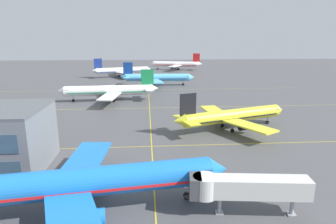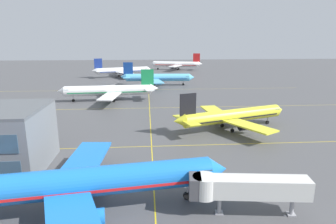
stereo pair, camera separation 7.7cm
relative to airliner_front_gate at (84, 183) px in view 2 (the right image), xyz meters
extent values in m
cylinder|color=blue|center=(0.58, 0.08, 0.08)|extent=(34.98, 8.70, 4.12)
cone|color=blue|center=(19.19, 2.57, 0.08)|extent=(3.33, 4.38, 4.04)
cube|color=blue|center=(-1.73, 9.08, -0.57)|extent=(6.87, 16.66, 0.43)
cylinder|color=blue|center=(1.54, -5.49, -1.99)|extent=(3.96, 2.75, 2.28)
cylinder|color=blue|center=(0.04, 5.70, -1.99)|extent=(3.96, 2.75, 2.28)
cube|color=#385166|center=(16.71, 2.24, 0.67)|extent=(2.44, 4.02, 0.76)
cube|color=red|center=(0.58, 0.08, -0.44)|extent=(32.23, 8.37, 0.39)
cylinder|color=#99999E|center=(14.56, 1.95, -2.58)|extent=(0.30, 0.30, 1.79)
cylinder|color=black|center=(14.56, 1.95, -3.78)|extent=(1.25, 0.64, 1.19)
cylinder|color=#99999E|center=(-1.20, -3.01, -2.58)|extent=(0.30, 0.30, 1.79)
cylinder|color=black|center=(-1.20, -3.01, -3.78)|extent=(1.25, 0.64, 1.19)
cylinder|color=#99999E|center=(-1.95, 2.59, -2.58)|extent=(0.30, 0.30, 1.79)
cylinder|color=black|center=(-1.95, 2.59, -3.78)|extent=(1.25, 0.64, 1.19)
cylinder|color=yellow|center=(31.53, 35.89, -0.68)|extent=(28.41, 12.58, 3.43)
cone|color=yellow|center=(46.29, 40.94, -0.68)|extent=(3.30, 3.94, 3.36)
cone|color=yellow|center=(16.51, 30.76, -0.32)|extent=(3.78, 4.01, 3.26)
cube|color=black|center=(18.73, 31.52, 3.56)|extent=(4.20, 1.71, 5.41)
cube|color=yellow|center=(19.18, 28.81, -0.32)|extent=(4.25, 5.37, 0.22)
cube|color=yellow|center=(17.43, 33.93, -0.32)|extent=(4.25, 5.37, 0.22)
cube|color=yellow|center=(33.15, 28.35, -1.22)|extent=(10.97, 14.02, 0.36)
cube|color=yellow|center=(28.20, 42.86, -1.22)|extent=(6.27, 13.99, 0.36)
cylinder|color=black|center=(33.22, 31.52, -2.39)|extent=(3.51, 2.78, 1.89)
cylinder|color=black|center=(30.18, 40.39, -2.39)|extent=(3.51, 2.78, 1.89)
cube|color=#385166|center=(44.33, 40.27, -0.18)|extent=(2.56, 3.51, 0.63)
cube|color=black|center=(31.53, 35.89, -1.10)|extent=(26.24, 11.86, 0.32)
cylinder|color=#99999E|center=(42.62, 39.69, -2.89)|extent=(0.25, 0.25, 1.49)
cylinder|color=black|center=(42.62, 39.69, -3.88)|extent=(1.07, 0.70, 0.99)
cylinder|color=#99999E|center=(30.58, 33.09, -2.89)|extent=(0.25, 0.25, 1.49)
cylinder|color=black|center=(30.58, 33.09, -3.88)|extent=(1.07, 0.70, 0.99)
cylinder|color=#99999E|center=(29.06, 37.53, -2.89)|extent=(0.25, 0.25, 1.49)
cylinder|color=black|center=(29.06, 37.53, -3.88)|extent=(1.07, 0.70, 0.99)
cylinder|color=white|center=(-5.97, 74.37, -0.24)|extent=(32.46, 6.14, 3.83)
cone|color=white|center=(-23.37, 73.12, -0.24)|extent=(2.89, 3.93, 3.76)
cone|color=white|center=(11.74, 75.65, 0.16)|extent=(3.48, 3.86, 3.64)
cube|color=#197F47|center=(9.12, 75.46, 4.50)|extent=(4.85, 0.71, 6.05)
cube|color=white|center=(9.41, 78.52, 0.16)|extent=(3.60, 5.46, 0.24)
cube|color=white|center=(9.84, 72.48, 0.16)|extent=(3.60, 5.46, 0.24)
cube|color=white|center=(-5.58, 83.00, -0.84)|extent=(9.24, 15.99, 0.40)
cube|color=white|center=(-4.35, 65.90, -0.84)|extent=(7.27, 15.70, 0.40)
cylinder|color=#2D9956|center=(-6.55, 79.59, -2.15)|extent=(3.57, 2.36, 2.12)
cylinder|color=#2D9956|center=(-5.79, 69.13, -2.15)|extent=(3.57, 2.36, 2.12)
cube|color=#385166|center=(-21.06, 73.29, 0.32)|extent=(2.06, 3.65, 0.71)
cube|color=#197F47|center=(-5.97, 74.37, -0.72)|extent=(29.89, 6.00, 0.36)
cylinder|color=#99999E|center=(-19.04, 73.43, -2.71)|extent=(0.28, 0.28, 1.66)
cylinder|color=black|center=(-19.04, 73.43, -3.82)|extent=(1.14, 0.53, 1.11)
cylinder|color=#99999E|center=(-4.14, 77.13, -2.71)|extent=(0.28, 0.28, 1.66)
cylinder|color=black|center=(-4.14, 77.13, -3.82)|extent=(1.14, 0.53, 1.11)
cylinder|color=#99999E|center=(-3.77, 71.90, -2.71)|extent=(0.28, 0.28, 1.66)
cylinder|color=black|center=(-3.77, 71.90, -3.82)|extent=(1.14, 0.53, 1.11)
cylinder|color=#5BB7E5|center=(14.54, 110.68, -0.30)|extent=(31.96, 5.18, 3.78)
cone|color=#5BB7E5|center=(31.73, 109.92, -0.30)|extent=(2.75, 3.81, 3.70)
cone|color=#5BB7E5|center=(-2.94, 111.46, 0.10)|extent=(3.34, 3.73, 3.59)
cube|color=navy|center=(-0.36, 111.34, 4.38)|extent=(4.78, 0.57, 5.97)
cube|color=#5BB7E5|center=(-0.99, 108.38, 0.10)|extent=(3.41, 5.31, 0.24)
cube|color=#5BB7E5|center=(-0.72, 114.34, 0.10)|extent=(3.41, 5.31, 0.24)
cube|color=#5BB7E5|center=(13.17, 102.28, -0.89)|extent=(7.55, 15.56, 0.40)
cube|color=#5BB7E5|center=(13.92, 119.17, -0.89)|extent=(8.75, 15.74, 0.40)
cylinder|color=#5BB7E5|center=(14.51, 105.51, -2.19)|extent=(3.47, 2.24, 2.09)
cylinder|color=#5BB7E5|center=(14.97, 115.84, -2.19)|extent=(3.47, 2.24, 2.09)
cube|color=#385166|center=(29.44, 110.03, 0.25)|extent=(1.94, 3.55, 0.70)
cube|color=navy|center=(14.54, 110.68, -0.77)|extent=(29.41, 5.11, 0.36)
cylinder|color=#99999E|center=(27.46, 110.11, -2.73)|extent=(0.28, 0.28, 1.64)
cylinder|color=black|center=(27.46, 110.11, -3.83)|extent=(1.11, 0.50, 1.09)
cylinder|color=#99999E|center=(12.44, 108.19, -2.73)|extent=(0.28, 0.28, 1.64)
cylinder|color=black|center=(12.44, 108.19, -3.83)|extent=(1.11, 0.50, 1.09)
cylinder|color=#99999E|center=(12.67, 113.35, -2.73)|extent=(0.28, 0.28, 1.64)
cylinder|color=black|center=(12.67, 113.35, -3.83)|extent=(1.11, 0.50, 1.09)
cylinder|color=white|center=(-5.75, 145.74, -0.33)|extent=(31.20, 13.22, 3.75)
cone|color=white|center=(10.49, 150.96, -0.33)|extent=(3.56, 4.28, 3.67)
cone|color=white|center=(-22.28, 140.43, 0.06)|extent=(4.09, 4.36, 3.56)
cube|color=navy|center=(-19.84, 141.21, 4.31)|extent=(4.62, 1.79, 5.92)
cube|color=white|center=(-19.40, 138.25, 0.06)|extent=(4.57, 5.85, 0.24)
cube|color=white|center=(-21.21, 143.88, 0.06)|extent=(4.57, 5.85, 0.24)
cube|color=white|center=(-4.13, 137.46, -0.92)|extent=(11.80, 15.39, 0.39)
cube|color=white|center=(-9.26, 153.42, -0.92)|extent=(6.60, 15.24, 0.39)
cylinder|color=navy|center=(-4.00, 140.92, -2.20)|extent=(3.83, 3.00, 2.07)
cylinder|color=navy|center=(-7.14, 150.68, -2.20)|extent=(3.83, 3.00, 2.07)
cube|color=#385166|center=(8.33, 150.26, 0.21)|extent=(2.74, 3.83, 0.69)
cube|color=navy|center=(-5.75, 145.74, -0.80)|extent=(28.80, 12.48, 0.36)
cylinder|color=#99999E|center=(6.45, 149.66, -2.75)|extent=(0.28, 0.28, 1.63)
cylinder|color=black|center=(6.45, 149.66, -3.83)|extent=(1.17, 0.75, 1.08)
cylinder|color=#99999E|center=(-6.85, 142.69, -2.75)|extent=(0.28, 0.28, 1.63)
cylinder|color=black|center=(-6.85, 142.69, -3.83)|extent=(1.17, 0.75, 1.08)
cylinder|color=#99999E|center=(-8.42, 147.58, -2.75)|extent=(0.28, 0.28, 1.63)
cylinder|color=black|center=(-8.42, 147.58, -3.83)|extent=(1.17, 0.75, 1.08)
cylinder|color=white|center=(30.80, 184.10, -0.07)|extent=(33.51, 12.59, 3.99)
cone|color=white|center=(13.24, 188.82, -0.07)|extent=(3.65, 4.49, 3.91)
cone|color=white|center=(48.66, 179.29, 0.35)|extent=(4.23, 4.54, 3.79)
cube|color=red|center=(46.02, 180.00, 4.87)|extent=(4.97, 1.68, 6.30)
cube|color=white|center=(47.34, 182.91, 0.35)|extent=(4.67, 6.15, 0.25)
cube|color=white|center=(45.71, 176.82, 0.35)|extent=(4.67, 6.15, 0.25)
cube|color=white|center=(34.13, 192.45, -0.70)|extent=(6.30, 16.03, 0.42)
cube|color=white|center=(29.49, 175.20, -0.70)|extent=(12.03, 16.52, 0.42)
cylinder|color=#4C4C51|center=(32.01, 189.43, -2.06)|extent=(4.02, 3.06, 2.21)
cylinder|color=#4C4C51|center=(29.18, 178.87, -2.06)|extent=(4.02, 3.06, 2.21)
cube|color=#385166|center=(15.58, 188.19, 0.51)|extent=(2.78, 4.04, 0.74)
cube|color=red|center=(30.80, 184.10, -0.56)|extent=(30.92, 11.93, 0.38)
cylinder|color=#99999E|center=(17.61, 187.64, -2.64)|extent=(0.29, 0.29, 1.73)
cylinder|color=black|center=(17.61, 187.64, -3.80)|extent=(1.24, 0.76, 1.16)
cylinder|color=#99999E|center=(33.54, 186.19, -2.64)|extent=(0.29, 0.29, 1.73)
cylinder|color=black|center=(33.54, 186.19, -3.80)|extent=(1.24, 0.76, 1.16)
cylinder|color=#99999E|center=(32.12, 180.91, -2.64)|extent=(0.29, 0.29, 1.73)
cylinder|color=black|center=(32.12, 180.91, -3.80)|extent=(1.24, 0.76, 1.16)
cube|color=yellow|center=(9.64, 24.56, -4.37)|extent=(144.18, 0.20, 0.01)
cube|color=yellow|center=(9.64, 61.56, -4.37)|extent=(144.18, 0.20, 0.01)
cube|color=yellow|center=(9.64, 98.56, -4.37)|extent=(144.18, 0.20, 0.01)
cube|color=yellow|center=(9.64, 43.06, -4.37)|extent=(0.20, 162.80, 0.01)
cube|color=silver|center=(23.38, -2.49, -0.27)|extent=(14.32, 4.26, 2.70)
cylinder|color=silver|center=(16.38, -1.70, -0.27)|extent=(3.38, 3.38, 2.97)
cube|color=#47474C|center=(15.09, -1.56, -0.27)|extent=(1.92, 3.13, 2.97)
cylinder|color=#99999E|center=(18.48, -1.94, -2.32)|extent=(0.56, 0.56, 4.10)
cube|color=#99999E|center=(18.48, -1.94, -4.27)|extent=(1.22, 1.22, 0.20)
cylinder|color=#99999E|center=(28.29, -3.05, -2.32)|extent=(0.56, 0.56, 4.10)
cube|color=#99999E|center=(28.29, -3.05, -4.27)|extent=(1.22, 1.22, 0.20)
camera|label=1|loc=(8.69, -37.20, 19.32)|focal=31.25mm
camera|label=2|loc=(8.77, -37.21, 19.32)|focal=31.25mm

